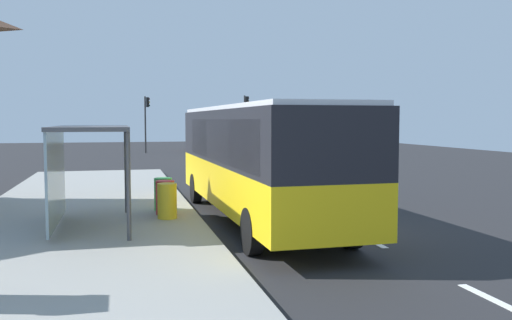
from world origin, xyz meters
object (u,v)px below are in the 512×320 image
at_px(recycling_bin_green, 163,194).
at_px(traffic_light_far_side, 146,115).
at_px(bus, 257,156).
at_px(white_van, 230,141).
at_px(recycling_bin_yellow, 167,201).
at_px(recycling_bin_red, 165,197).
at_px(sedan_near, 218,145).
at_px(traffic_light_near_side, 246,114).
at_px(bus_shelter, 78,150).
at_px(sedan_far, 204,142).

height_order(recycling_bin_green, traffic_light_far_side, traffic_light_far_side).
distance_m(bus, white_van, 23.77).
bearing_deg(recycling_bin_yellow, recycling_bin_red, 90.00).
distance_m(sedan_near, recycling_bin_yellow, 29.64).
bearing_deg(traffic_light_near_side, bus_shelter, -109.54).
xyz_separation_m(sedan_near, recycling_bin_green, (-6.50, -27.52, -0.14)).
relative_size(recycling_bin_green, bus_shelter, 0.24).
distance_m(sedan_near, sedan_far, 7.23).
bearing_deg(recycling_bin_green, recycling_bin_red, -90.00).
xyz_separation_m(sedan_far, recycling_bin_green, (-6.50, -34.75, -0.14)).
height_order(sedan_near, traffic_light_far_side, traffic_light_far_side).
height_order(recycling_bin_yellow, recycling_bin_green, same).
bearing_deg(sedan_far, bus, -96.32).
bearing_deg(sedan_far, traffic_light_far_side, -155.54).
relative_size(sedan_far, recycling_bin_green, 4.68).
distance_m(recycling_bin_yellow, bus_shelter, 2.73).
bearing_deg(recycling_bin_red, white_van, 74.25).
height_order(sedan_near, recycling_bin_red, sedan_near).
distance_m(traffic_light_near_side, bus_shelter, 35.64).
relative_size(bus, bus_shelter, 2.76).
distance_m(white_van, recycling_bin_green, 22.91).
bearing_deg(traffic_light_near_side, white_van, -109.15).
bearing_deg(traffic_light_near_side, bus, -102.35).
bearing_deg(sedan_far, recycling_bin_yellow, -100.19).
bearing_deg(recycling_bin_red, sedan_near, 77.03).
relative_size(recycling_bin_red, bus_shelter, 0.24).
xyz_separation_m(sedan_near, bus_shelter, (-8.71, -29.59, 1.31)).
xyz_separation_m(recycling_bin_red, traffic_light_far_side, (1.10, 32.99, 2.59)).
bearing_deg(recycling_bin_red, traffic_light_far_side, 88.09).
xyz_separation_m(bus, traffic_light_far_side, (-1.39, 33.74, 1.40)).
distance_m(recycling_bin_red, recycling_bin_green, 0.70).
distance_m(bus, traffic_light_far_side, 33.80).
bearing_deg(bus, white_van, 80.52).
height_order(white_van, traffic_light_near_side, traffic_light_near_side).
xyz_separation_m(recycling_bin_red, traffic_light_near_side, (9.70, 32.19, 2.67)).
height_order(recycling_bin_green, traffic_light_near_side, traffic_light_near_side).
distance_m(traffic_light_near_side, traffic_light_far_side, 8.64).
distance_m(sedan_far, traffic_light_near_side, 5.22).
distance_m(white_van, recycling_bin_yellow, 24.26).
bearing_deg(bus_shelter, traffic_light_far_side, 84.49).
bearing_deg(bus_shelter, white_van, 70.31).
height_order(recycling_bin_yellow, traffic_light_far_side, traffic_light_far_side).
bearing_deg(bus_shelter, bus, 7.58).
bearing_deg(bus_shelter, sedan_far, 76.69).
bearing_deg(sedan_near, recycling_bin_green, -103.29).
height_order(sedan_far, recycling_bin_yellow, sedan_far).
bearing_deg(sedan_far, traffic_light_near_side, -45.48).
xyz_separation_m(bus, bus_shelter, (-4.70, -0.63, 0.25)).
bearing_deg(traffic_light_far_side, sedan_far, 24.46).
xyz_separation_m(white_van, recycling_bin_yellow, (-6.40, -23.39, -0.69)).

